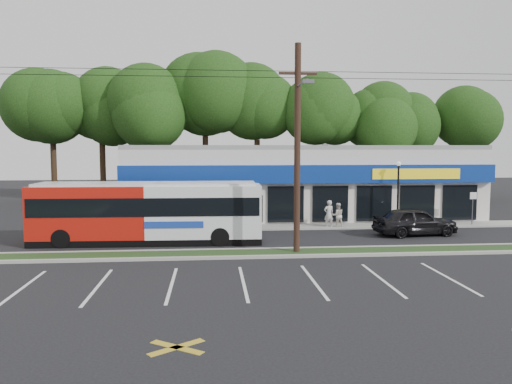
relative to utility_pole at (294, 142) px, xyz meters
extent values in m
plane|color=black|center=(-2.83, -0.93, -5.41)|extent=(120.00, 120.00, 0.00)
cube|color=#1F3515|center=(-2.83, 0.07, -5.35)|extent=(40.00, 1.60, 0.12)
cube|color=#9E9E93|center=(-2.83, -0.78, -5.34)|extent=(40.00, 0.25, 0.14)
cube|color=#9E9E93|center=(-2.83, 0.92, -5.34)|extent=(40.00, 0.25, 0.14)
cube|color=#9E9E93|center=(2.17, 8.07, -5.36)|extent=(32.00, 2.20, 0.10)
cube|color=silver|center=(2.67, 15.07, -2.91)|extent=(25.00, 12.00, 5.00)
cube|color=navy|center=(2.67, 8.82, -2.01)|extent=(25.00, 0.50, 1.20)
cube|color=black|center=(2.67, 9.01, -4.01)|extent=(24.00, 0.12, 2.40)
cube|color=yellow|center=(9.67, 8.55, -2.01)|extent=(6.00, 0.06, 0.70)
cube|color=gray|center=(2.67, 15.07, -0.26)|extent=(25.00, 12.00, 0.30)
cylinder|color=black|center=(0.17, 0.07, -0.41)|extent=(0.30, 0.30, 10.00)
cube|color=black|center=(0.17, 0.07, 3.19)|extent=(1.80, 0.12, 0.12)
cylinder|color=#59595E|center=(0.17, -1.13, 2.59)|extent=(0.10, 2.40, 0.10)
cube|color=#59595E|center=(0.17, -2.43, 2.49)|extent=(0.50, 0.25, 0.15)
cylinder|color=black|center=(-2.83, 0.07, 3.29)|extent=(50.00, 0.02, 0.02)
cylinder|color=black|center=(-2.83, 0.07, 2.99)|extent=(50.00, 0.02, 0.02)
cylinder|color=black|center=(8.17, 7.87, -3.41)|extent=(0.12, 0.12, 4.00)
sphere|color=silver|center=(8.17, 7.87, -1.31)|extent=(0.30, 0.30, 0.30)
cylinder|color=#59595E|center=(13.17, 7.67, -4.31)|extent=(0.06, 0.06, 2.20)
cube|color=white|center=(13.17, 7.62, -3.41)|extent=(0.45, 0.04, 0.45)
cylinder|color=black|center=(-18.83, 25.07, -2.55)|extent=(0.56, 0.56, 5.72)
sphere|color=black|center=(-18.83, 25.07, 3.04)|extent=(6.76, 6.76, 6.76)
cylinder|color=black|center=(-13.83, 25.07, -2.55)|extent=(0.56, 0.56, 5.72)
sphere|color=black|center=(-13.83, 25.07, 3.04)|extent=(6.76, 6.76, 6.76)
cylinder|color=black|center=(-8.83, 25.07, -2.55)|extent=(0.56, 0.56, 5.72)
sphere|color=black|center=(-8.83, 25.07, 3.04)|extent=(6.76, 6.76, 6.76)
cylinder|color=black|center=(-3.83, 25.07, -2.55)|extent=(0.56, 0.56, 5.72)
sphere|color=black|center=(-3.83, 25.07, 3.04)|extent=(6.76, 6.76, 6.76)
cylinder|color=black|center=(1.17, 25.07, -2.55)|extent=(0.56, 0.56, 5.72)
sphere|color=black|center=(1.17, 25.07, 3.04)|extent=(6.76, 6.76, 6.76)
cylinder|color=black|center=(6.17, 25.07, -2.55)|extent=(0.56, 0.56, 5.72)
sphere|color=black|center=(6.17, 25.07, 3.04)|extent=(6.76, 6.76, 6.76)
cylinder|color=black|center=(11.17, 25.07, -2.55)|extent=(0.56, 0.56, 5.72)
sphere|color=black|center=(11.17, 25.07, 3.04)|extent=(6.76, 6.76, 6.76)
cylinder|color=black|center=(16.17, 25.07, -2.55)|extent=(0.56, 0.56, 5.72)
sphere|color=black|center=(16.17, 25.07, 3.04)|extent=(6.76, 6.76, 6.76)
cylinder|color=black|center=(21.17, 25.07, -2.55)|extent=(0.56, 0.56, 5.72)
sphere|color=black|center=(21.17, 25.07, 3.04)|extent=(6.76, 6.76, 6.76)
cube|color=#B1170D|center=(-10.36, 3.65, -3.67)|extent=(6.12, 2.69, 2.78)
cube|color=white|center=(-4.31, 3.49, -3.67)|extent=(6.12, 2.69, 2.78)
cube|color=black|center=(-7.34, 3.57, -5.22)|extent=(12.18, 2.80, 0.35)
cube|color=black|center=(-7.34, 3.57, -3.34)|extent=(11.94, 2.90, 0.96)
cube|color=black|center=(-1.25, 3.41, -3.49)|extent=(0.12, 2.15, 1.41)
cube|color=#193899|center=(-5.86, 2.26, -4.25)|extent=(3.03, 0.11, 0.35)
cube|color=white|center=(-7.34, 3.57, -2.23)|extent=(11.57, 2.58, 0.18)
cylinder|color=black|center=(-11.61, 2.55, -4.93)|extent=(0.98, 0.31, 0.97)
cylinder|color=black|center=(-11.54, 4.83, -4.93)|extent=(0.98, 0.31, 0.97)
cylinder|color=black|center=(-3.49, 2.33, -4.93)|extent=(0.98, 0.31, 0.97)
cylinder|color=black|center=(-3.43, 4.61, -4.93)|extent=(0.98, 0.31, 0.97)
imported|color=black|center=(7.97, 4.57, -4.59)|extent=(5.04, 2.48, 1.65)
imported|color=#B7B8C0|center=(-11.83, 6.07, -4.65)|extent=(4.78, 2.08, 1.53)
imported|color=beige|center=(3.53, 7.57, -4.51)|extent=(0.74, 0.57, 1.80)
imported|color=beige|center=(4.11, 7.57, -4.60)|extent=(0.82, 0.66, 1.62)
camera|label=1|loc=(-3.91, -23.44, -0.31)|focal=35.00mm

